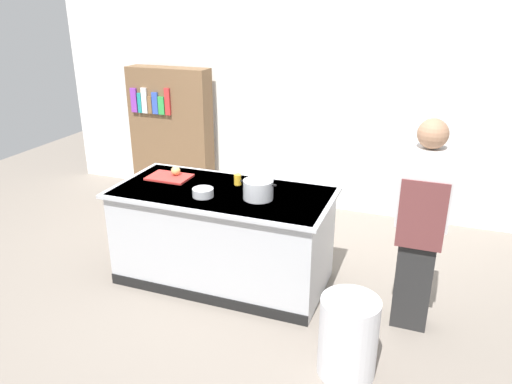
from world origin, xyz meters
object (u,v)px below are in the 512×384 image
(bookshelf, at_px, (171,133))
(onion, at_px, (176,171))
(stock_pot, at_px, (258,189))
(mixing_bowl, at_px, (203,192))
(juice_cup, at_px, (238,180))
(trash_bin, at_px, (348,337))
(person_chef, at_px, (421,223))

(bookshelf, bearing_deg, onion, -58.86)
(onion, xyz_separation_m, stock_pot, (0.93, -0.24, 0.02))
(mixing_bowl, relative_size, juice_cup, 1.85)
(trash_bin, relative_size, person_chef, 0.35)
(person_chef, relative_size, bookshelf, 1.01)
(juice_cup, distance_m, bookshelf, 2.28)
(stock_pot, bearing_deg, onion, 165.85)
(onion, distance_m, stock_pot, 0.96)
(onion, height_order, stock_pot, stock_pot)
(onion, relative_size, trash_bin, 0.15)
(onion, relative_size, bookshelf, 0.05)
(onion, distance_m, juice_cup, 0.64)
(mixing_bowl, xyz_separation_m, bookshelf, (-1.45, 1.98, -0.08))
(stock_pot, bearing_deg, mixing_bowl, -165.25)
(onion, xyz_separation_m, person_chef, (2.28, -0.29, -0.05))
(juice_cup, bearing_deg, stock_pot, -40.37)
(juice_cup, bearing_deg, bookshelf, 135.23)
(mixing_bowl, distance_m, trash_bin, 1.71)
(onion, relative_size, juice_cup, 0.89)
(juice_cup, bearing_deg, onion, -178.55)
(juice_cup, bearing_deg, person_chef, -10.50)
(juice_cup, bearing_deg, mixing_bowl, -114.48)
(bookshelf, bearing_deg, person_chef, -30.36)
(onion, bearing_deg, mixing_bowl, -37.47)
(stock_pot, distance_m, bookshelf, 2.67)
(juice_cup, distance_m, person_chef, 1.67)
(stock_pot, bearing_deg, juice_cup, 139.63)
(trash_bin, bearing_deg, person_chef, 63.55)
(onion, relative_size, stock_pot, 0.27)
(onion, bearing_deg, person_chef, -7.20)
(mixing_bowl, height_order, bookshelf, bookshelf)
(bookshelf, bearing_deg, stock_pot, -44.12)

